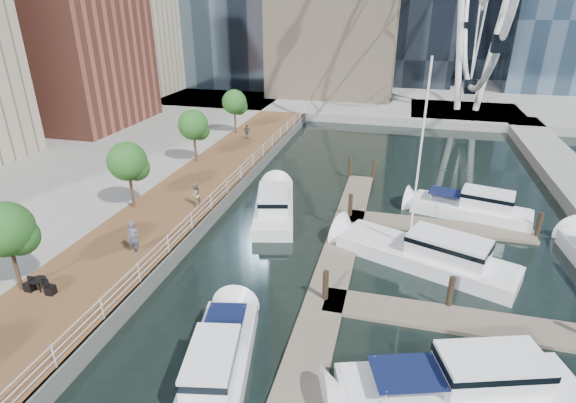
% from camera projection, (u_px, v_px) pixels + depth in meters
% --- Properties ---
extents(boardwalk, '(6.00, 60.00, 1.00)m').
position_uv_depth(boardwalk, '(174.00, 211.00, 31.44)').
color(boardwalk, brown).
rests_on(boardwalk, ground).
extents(seawall, '(0.25, 60.00, 1.00)m').
position_uv_depth(seawall, '(213.00, 216.00, 30.76)').
color(seawall, '#595954').
rests_on(seawall, ground).
extents(land_far, '(200.00, 114.00, 1.00)m').
position_uv_depth(land_far, '(381.00, 64.00, 106.50)').
color(land_far, gray).
rests_on(land_far, ground).
extents(pier, '(14.00, 12.00, 1.00)m').
position_uv_depth(pier, '(465.00, 114.00, 59.04)').
color(pier, gray).
rests_on(pier, ground).
extents(railing, '(0.10, 60.00, 1.05)m').
position_uv_depth(railing, '(211.00, 202.00, 30.37)').
color(railing, white).
rests_on(railing, boardwalk).
extents(floating_docks, '(16.00, 34.00, 2.60)m').
position_uv_depth(floating_docks, '(427.00, 286.00, 23.17)').
color(floating_docks, '#6D6051').
rests_on(floating_docks, ground).
extents(street_trees, '(2.60, 42.60, 4.60)m').
position_uv_depth(street_trees, '(127.00, 162.00, 29.56)').
color(street_trees, '#3F2B1C').
rests_on(street_trees, ground).
extents(yacht_foreground, '(10.24, 5.59, 2.15)m').
position_uv_depth(yacht_foreground, '(456.00, 401.00, 17.05)').
color(yacht_foreground, white).
rests_on(yacht_foreground, ground).
extents(pedestrian_near, '(0.75, 0.54, 1.91)m').
position_uv_depth(pedestrian_near, '(133.00, 238.00, 24.82)').
color(pedestrian_near, '#4D5067').
rests_on(pedestrian_near, boardwalk).
extents(pedestrian_mid, '(0.87, 0.98, 1.68)m').
position_uv_depth(pedestrian_mid, '(195.00, 195.00, 30.74)').
color(pedestrian_mid, gray).
rests_on(pedestrian_mid, boardwalk).
extents(pedestrian_far, '(0.90, 0.43, 1.49)m').
position_uv_depth(pedestrian_far, '(247.00, 132.00, 46.05)').
color(pedestrian_far, '#31383D').
rests_on(pedestrian_far, boardwalk).
extents(moored_yachts, '(24.55, 29.83, 11.50)m').
position_uv_depth(moored_yachts, '(425.00, 278.00, 24.69)').
color(moored_yachts, white).
rests_on(moored_yachts, ground).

